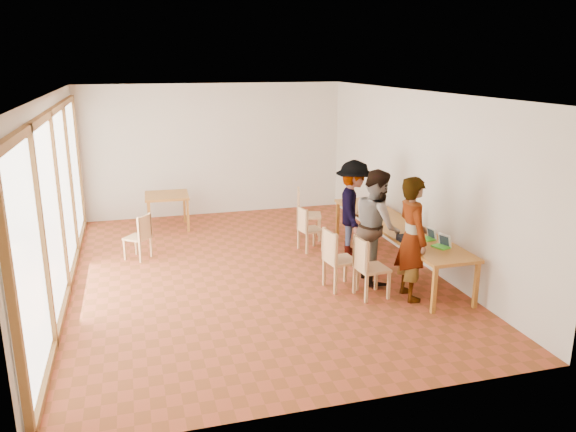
{
  "coord_description": "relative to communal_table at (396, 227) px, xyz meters",
  "views": [
    {
      "loc": [
        -1.83,
        -8.81,
        3.5
      ],
      "look_at": [
        0.5,
        -0.52,
        1.1
      ],
      "focal_mm": 35.0,
      "sensor_mm": 36.0,
      "label": 1
    }
  ],
  "objects": [
    {
      "name": "wall_front",
      "position": [
        -2.5,
        -3.66,
        0.8
      ],
      "size": [
        6.0,
        0.1,
        3.0
      ],
      "primitive_type": "cube",
      "color": "beige",
      "rests_on": "ground"
    },
    {
      "name": "laptop_mid",
      "position": [
        0.13,
        -0.9,
        0.1
      ],
      "size": [
        0.22,
        0.24,
        0.19
      ],
      "rotation": [
        0.0,
        0.0,
        0.15
      ],
      "color": "#4ACD30",
      "rests_on": "communal_table"
    },
    {
      "name": "side_table",
      "position": [
        -3.68,
        3.36,
        -0.03
      ],
      "size": [
        0.9,
        0.9,
        0.75
      ],
      "rotation": [
        0.0,
        0.0,
        -0.03
      ],
      "color": "#B57428",
      "rests_on": "ground"
    },
    {
      "name": "laptop_far",
      "position": [
        0.01,
        0.74,
        0.1
      ],
      "size": [
        0.23,
        0.25,
        0.18
      ],
      "rotation": [
        0.0,
        0.0,
        -0.25
      ],
      "color": "#4ACD30",
      "rests_on": "communal_table"
    },
    {
      "name": "person_mid",
      "position": [
        -0.6,
        -0.52,
        0.22
      ],
      "size": [
        0.83,
        1.0,
        1.84
      ],
      "primitive_type": "imported",
      "rotation": [
        0.0,
        0.0,
        1.41
      ],
      "color": "gray",
      "rests_on": "ground"
    },
    {
      "name": "communal_table",
      "position": [
        0.0,
        0.0,
        0.0
      ],
      "size": [
        0.8,
        4.0,
        0.75
      ],
      "color": "#B57428",
      "rests_on": "ground"
    },
    {
      "name": "laptop_near",
      "position": [
        0.13,
        -1.31,
        0.1
      ],
      "size": [
        0.27,
        0.29,
        0.2
      ],
      "rotation": [
        0.0,
        0.0,
        0.34
      ],
      "color": "#4ACD30",
      "rests_on": "communal_table"
    },
    {
      "name": "chair_empty",
      "position": [
        -1.09,
        1.9,
        -0.08
      ],
      "size": [
        0.59,
        0.59,
        0.54
      ],
      "rotation": [
        0.0,
        0.0,
        -0.28
      ],
      "color": "tan",
      "rests_on": "ground"
    },
    {
      "name": "chair_near",
      "position": [
        -1.39,
        -0.72,
        -0.11
      ],
      "size": [
        0.51,
        0.51,
        0.52
      ],
      "rotation": [
        0.0,
        0.0,
        0.13
      ],
      "color": "tan",
      "rests_on": "ground"
    },
    {
      "name": "condiment_cup",
      "position": [
        0.32,
        1.18,
        0.08
      ],
      "size": [
        0.08,
        0.08,
        0.06
      ],
      "primitive_type": "cylinder",
      "color": "white",
      "rests_on": "communal_table"
    },
    {
      "name": "window_wall",
      "position": [
        -5.46,
        0.34,
        0.8
      ],
      "size": [
        0.1,
        8.0,
        3.0
      ],
      "primitive_type": "cube",
      "color": "white",
      "rests_on": "ground"
    },
    {
      "name": "wall_right",
      "position": [
        0.5,
        0.34,
        0.8
      ],
      "size": [
        0.1,
        8.0,
        3.0
      ],
      "primitive_type": "cube",
      "color": "beige",
      "rests_on": "ground"
    },
    {
      "name": "wall_back",
      "position": [
        -2.5,
        4.34,
        0.8
      ],
      "size": [
        6.0,
        0.1,
        3.0
      ],
      "primitive_type": "cube",
      "color": "beige",
      "rests_on": "ground"
    },
    {
      "name": "yellow_mug",
      "position": [
        -0.07,
        0.63,
        0.1
      ],
      "size": [
        0.15,
        0.15,
        0.11
      ],
      "primitive_type": "imported",
      "rotation": [
        0.0,
        0.0,
        -0.08
      ],
      "color": "yellow",
      "rests_on": "communal_table"
    },
    {
      "name": "ceiling",
      "position": [
        -2.5,
        0.34,
        2.32
      ],
      "size": [
        6.0,
        8.0,
        0.04
      ],
      "primitive_type": "cube",
      "color": "white",
      "rests_on": "wall_back"
    },
    {
      "name": "person_near",
      "position": [
        -0.41,
        -1.33,
        0.24
      ],
      "size": [
        0.48,
        0.71,
        1.88
      ],
      "primitive_type": "imported",
      "rotation": [
        0.0,
        0.0,
        1.52
      ],
      "color": "gray",
      "rests_on": "ground"
    },
    {
      "name": "black_pouch",
      "position": [
        -0.31,
        -0.92,
        0.09
      ],
      "size": [
        0.16,
        0.26,
        0.09
      ],
      "primitive_type": "cube",
      "color": "black",
      "rests_on": "communal_table"
    },
    {
      "name": "ground",
      "position": [
        -2.5,
        0.34,
        -0.7
      ],
      "size": [
        8.0,
        8.0,
        0.0
      ],
      "primitive_type": "plane",
      "color": "#9C4225",
      "rests_on": "ground"
    },
    {
      "name": "person_far",
      "position": [
        -0.5,
        0.74,
        0.18
      ],
      "size": [
        1.01,
        1.3,
        1.77
      ],
      "primitive_type": "imported",
      "rotation": [
        0.0,
        0.0,
        1.22
      ],
      "color": "gray",
      "rests_on": "ground"
    },
    {
      "name": "green_bottle",
      "position": [
        0.25,
        -0.11,
        0.19
      ],
      "size": [
        0.07,
        0.07,
        0.28
      ],
      "primitive_type": "cylinder",
      "color": "#18713C",
      "rests_on": "communal_table"
    },
    {
      "name": "chair_mid",
      "position": [
        -1.05,
        -1.16,
        -0.12
      ],
      "size": [
        0.48,
        0.48,
        0.51
      ],
      "rotation": [
        0.0,
        0.0,
        0.09
      ],
      "color": "tan",
      "rests_on": "ground"
    },
    {
      "name": "clear_glass",
      "position": [
        -0.01,
        -0.78,
        0.09
      ],
      "size": [
        0.07,
        0.07,
        0.09
      ],
      "primitive_type": "cylinder",
      "color": "silver",
      "rests_on": "communal_table"
    },
    {
      "name": "chair_far",
      "position": [
        -1.26,
        1.16,
        -0.18
      ],
      "size": [
        0.46,
        0.46,
        0.45
      ],
      "rotation": [
        0.0,
        0.0,
        0.19
      ],
      "color": "tan",
      "rests_on": "ground"
    },
    {
      "name": "pink_phone",
      "position": [
        -0.31,
        -1.3,
        0.05
      ],
      "size": [
        0.05,
        0.1,
        0.01
      ],
      "primitive_type": "cube",
      "color": "#D34594",
      "rests_on": "communal_table"
    },
    {
      "name": "chair_spare",
      "position": [
        -4.27,
        1.52,
        -0.19
      ],
      "size": [
        0.54,
        0.54,
        0.44
      ],
      "rotation": [
        0.0,
        0.0,
        2.49
      ],
      "color": "tan",
      "rests_on": "ground"
    }
  ]
}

